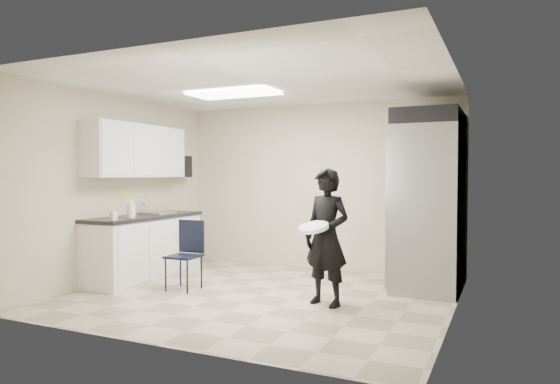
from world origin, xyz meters
The scene contains 21 objects.
floor centered at (0.00, 0.00, 0.00)m, with size 4.50×4.50×0.00m, color #B5A48E.
ceiling centered at (0.00, 0.00, 2.60)m, with size 4.50×4.50×0.00m, color silver.
back_wall centered at (0.00, 2.00, 1.30)m, with size 4.50×4.50×0.00m, color #C0B59E.
left_wall centered at (-2.25, 0.00, 1.30)m, with size 4.00×4.00×0.00m, color #C0B59E.
right_wall centered at (2.25, 0.00, 1.30)m, with size 4.00×4.00×0.00m, color #C0B59E.
ceiling_panel centered at (-0.60, 0.40, 2.57)m, with size 1.20×0.60×0.02m, color white.
lower_counter centered at (-1.95, 0.20, 0.43)m, with size 0.60×1.90×0.86m, color silver.
countertop centered at (-1.95, 0.20, 0.89)m, with size 0.64×1.95×0.05m, color black.
sink centered at (-1.93, 0.45, 0.87)m, with size 0.42×0.40×0.14m, color gray.
faucet centered at (-2.13, 0.45, 1.02)m, with size 0.02×0.02×0.24m, color silver.
upper_cabinets centered at (-2.08, 0.20, 1.83)m, with size 0.35×1.80×0.75m, color silver.
towel_dispenser centered at (-2.14, 1.35, 1.62)m, with size 0.22×0.30×0.35m, color black.
notice_sticker_left centered at (-2.24, 0.10, 1.22)m, with size 0.00×0.12×0.07m, color yellow.
notice_sticker_right centered at (-2.24, 0.30, 1.18)m, with size 0.00×0.12×0.07m, color yellow.
commercial_fridge centered at (1.83, 1.27, 1.05)m, with size 0.80×1.35×2.10m, color gray.
fridge_compressor centered at (1.83, 1.27, 2.20)m, with size 0.80×1.35×0.20m, color black.
folding_chair centered at (-1.03, -0.15, 0.43)m, with size 0.38×0.38×0.86m, color black.
man_tuxedo centered at (0.89, -0.09, 0.78)m, with size 0.57×0.38×1.56m, color black.
bucket_lid centered at (0.82, -0.34, 0.91)m, with size 0.33×0.33×0.04m, color white.
soap_bottle_a centered at (-1.75, -0.31, 1.05)m, with size 0.11×0.11×0.28m, color white.
soap_bottle_b centered at (-1.78, -0.60, 0.99)m, with size 0.07×0.08×0.16m, color silver.
Camera 1 is at (2.76, -5.45, 1.49)m, focal length 32.00 mm.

